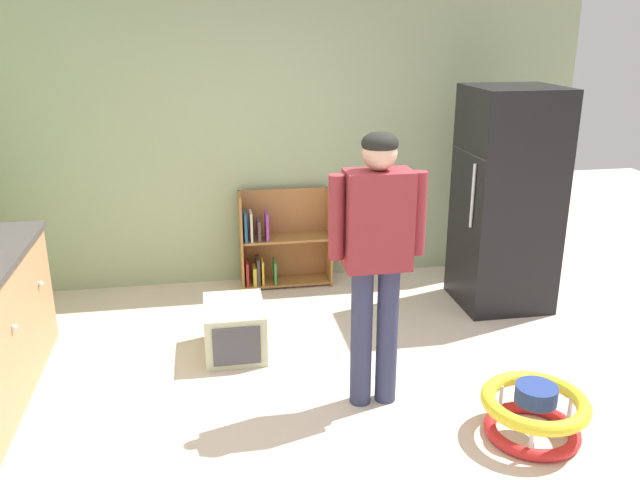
# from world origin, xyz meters

# --- Properties ---
(ground_plane) EXTENTS (12.00, 12.00, 0.00)m
(ground_plane) POSITION_xyz_m (0.00, 0.00, 0.00)
(ground_plane) COLOR beige
(ground_plane) RESTS_ON ground
(back_wall) EXTENTS (5.20, 0.06, 2.70)m
(back_wall) POSITION_xyz_m (0.00, 2.33, 1.35)
(back_wall) COLOR #9AAB82
(back_wall) RESTS_ON ground
(refrigerator) EXTENTS (0.73, 0.68, 1.78)m
(refrigerator) POSITION_xyz_m (1.63, 1.42, 0.89)
(refrigerator) COLOR black
(refrigerator) RESTS_ON ground
(bookshelf) EXTENTS (0.80, 0.28, 0.85)m
(bookshelf) POSITION_xyz_m (-0.13, 2.15, 0.37)
(bookshelf) COLOR #9F6C34
(bookshelf) RESTS_ON ground
(standing_person) EXTENTS (0.57, 0.22, 1.68)m
(standing_person) POSITION_xyz_m (0.21, 0.13, 1.01)
(standing_person) COLOR #323657
(standing_person) RESTS_ON ground
(baby_walker) EXTENTS (0.60, 0.60, 0.32)m
(baby_walker) POSITION_xyz_m (1.01, -0.39, 0.16)
(baby_walker) COLOR red
(baby_walker) RESTS_ON ground
(pet_carrier) EXTENTS (0.42, 0.55, 0.36)m
(pet_carrier) POSITION_xyz_m (-0.60, 0.92, 0.18)
(pet_carrier) COLOR beige
(pet_carrier) RESTS_ON ground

